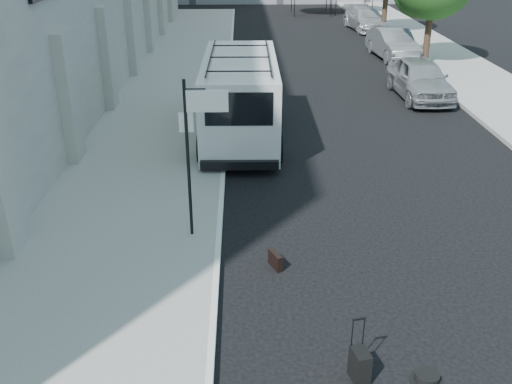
{
  "coord_description": "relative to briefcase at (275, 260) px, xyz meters",
  "views": [
    {
      "loc": [
        -1.46,
        -7.97,
        6.45
      ],
      "look_at": [
        -1.17,
        2.9,
        1.3
      ],
      "focal_mm": 40.0,
      "sensor_mm": 36.0,
      "label": 1
    }
  ],
  "objects": [
    {
      "name": "ground",
      "position": [
        0.8,
        -2.0,
        -0.17
      ],
      "size": [
        120.0,
        120.0,
        0.0
      ],
      "primitive_type": "plane",
      "color": "black",
      "rests_on": "ground"
    },
    {
      "name": "sidewalk_left",
      "position": [
        -3.45,
        14.0,
        -0.1
      ],
      "size": [
        4.5,
        48.0,
        0.15
      ],
      "primitive_type": "cube",
      "color": "gray",
      "rests_on": "ground"
    },
    {
      "name": "sidewalk_right",
      "position": [
        9.8,
        18.0,
        -0.1
      ],
      "size": [
        4.0,
        56.0,
        0.15
      ],
      "primitive_type": "cube",
      "color": "gray",
      "rests_on": "ground"
    },
    {
      "name": "sign_pole",
      "position": [
        -1.57,
        1.2,
        2.48
      ],
      "size": [
        1.03,
        0.07,
        3.5
      ],
      "color": "black",
      "rests_on": "sidewalk_left"
    },
    {
      "name": "briefcase",
      "position": [
        0.0,
        0.0,
        0.0
      ],
      "size": [
        0.29,
        0.45,
        0.34
      ],
      "primitive_type": "cube",
      "rotation": [
        0.0,
        0.0,
        0.42
      ],
      "color": "black",
      "rests_on": "ground"
    },
    {
      "name": "suitcase",
      "position": [
        1.12,
        -3.22,
        0.11
      ],
      "size": [
        0.31,
        0.42,
        1.05
      ],
      "rotation": [
        0.0,
        0.0,
        0.22
      ],
      "color": "black",
      "rests_on": "ground"
    },
    {
      "name": "cargo_van",
      "position": [
        -0.7,
        8.05,
        1.17
      ],
      "size": [
        2.55,
        7.04,
        2.61
      ],
      "rotation": [
        0.0,
        0.0,
        -0.01
      ],
      "color": "silver",
      "rests_on": "ground"
    },
    {
      "name": "parked_car_a",
      "position": [
        6.53,
        12.52,
        0.61
      ],
      "size": [
        1.96,
        4.64,
        1.57
      ],
      "primitive_type": "imported",
      "rotation": [
        0.0,
        0.0,
        0.02
      ],
      "color": "gray",
      "rests_on": "ground"
    },
    {
      "name": "parked_car_b",
      "position": [
        7.24,
        19.9,
        0.58
      ],
      "size": [
        2.02,
        4.7,
        1.51
      ],
      "primitive_type": "imported",
      "rotation": [
        0.0,
        0.0,
        0.1
      ],
      "color": "slate",
      "rests_on": "ground"
    },
    {
      "name": "parked_car_c",
      "position": [
        7.6,
        28.65,
        0.55
      ],
      "size": [
        2.59,
        5.15,
        1.44
      ],
      "primitive_type": "imported",
      "rotation": [
        0.0,
        0.0,
        0.12
      ],
      "color": "#A1A4A9",
      "rests_on": "ground"
    }
  ]
}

